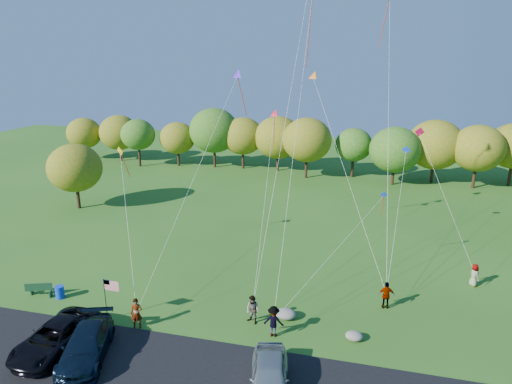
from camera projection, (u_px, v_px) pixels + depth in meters
ground at (220, 332)px, 26.86m from camera, size 140.00×140.00×0.00m
asphalt_lane at (195, 375)px, 23.14m from camera, size 44.00×6.00×0.06m
treeline at (324, 144)px, 58.93m from camera, size 76.97×27.72×8.42m
minivan_dark at (56, 337)px, 24.95m from camera, size 2.73×5.62×1.54m
minivan_navy at (86, 345)px, 24.23m from camera, size 3.78×5.75×1.55m
minivan_silver at (269, 376)px, 21.85m from camera, size 2.77×4.93×1.58m
flyer_a at (136, 313)px, 27.03m from camera, size 0.79×0.63×1.90m
flyer_b at (253, 310)px, 27.49m from camera, size 1.08×0.99×1.81m
flyer_c at (274, 321)px, 26.24m from camera, size 1.24×0.75×1.87m
flyer_d at (386, 295)px, 29.15m from camera, size 1.12×0.59×1.83m
flyer_e at (474, 275)px, 32.02m from camera, size 0.82×0.95×1.65m
park_bench at (40, 289)px, 30.73m from camera, size 1.70×0.89×0.98m
trash_barrel at (60, 292)px, 30.51m from camera, size 0.57×0.57×0.86m
flag_assembly at (109, 290)px, 27.46m from camera, size 1.02×0.66×2.75m
boulder_near at (286, 314)px, 28.13m from camera, size 1.28×1.00×0.64m
boulder_far at (354, 336)px, 26.01m from camera, size 1.00×0.84×0.52m
kites_aloft at (315, 27)px, 35.10m from camera, size 22.39×9.49×20.79m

